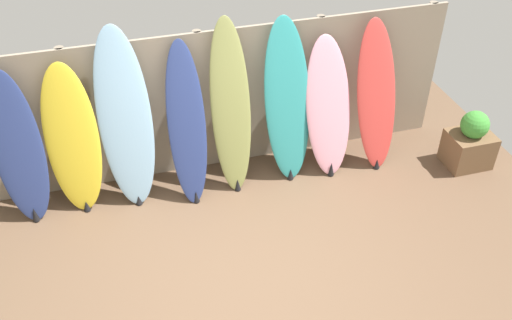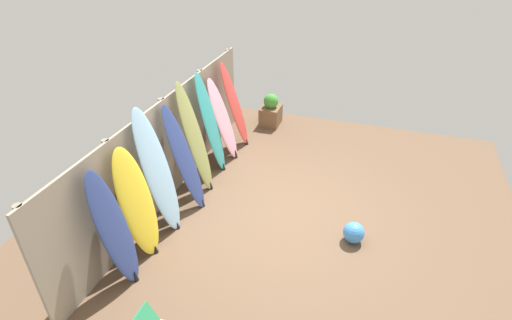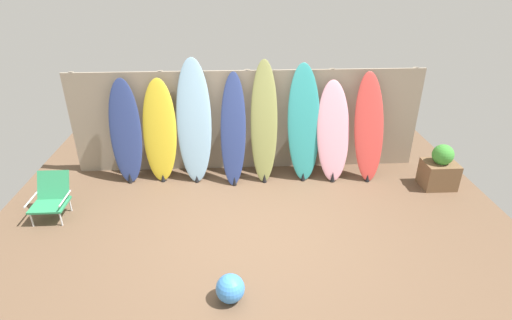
{
  "view_description": "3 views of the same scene",
  "coord_description": "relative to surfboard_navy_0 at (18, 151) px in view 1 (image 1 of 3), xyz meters",
  "views": [
    {
      "loc": [
        -0.96,
        -3.64,
        4.45
      ],
      "look_at": [
        0.35,
        0.94,
        0.77
      ],
      "focal_mm": 40.0,
      "sensor_mm": 36.0,
      "label": 1
    },
    {
      "loc": [
        -5.15,
        -1.25,
        4.3
      ],
      "look_at": [
        -0.11,
        0.41,
        1.03
      ],
      "focal_mm": 28.0,
      "sensor_mm": 36.0,
      "label": 2
    },
    {
      "loc": [
        -0.22,
        -4.57,
        3.43
      ],
      "look_at": [
        0.07,
        0.58,
        0.84
      ],
      "focal_mm": 28.0,
      "sensor_mm": 36.0,
      "label": 3
    }
  ],
  "objects": [
    {
      "name": "surfboard_skyblue_2",
      "position": [
        1.14,
        0.01,
        0.16
      ],
      "size": [
        0.58,
        0.51,
        2.06
      ],
      "color": "#8CB7D6",
      "rests_on": "ground"
    },
    {
      "name": "surfboard_red_7",
      "position": [
        4.08,
        -0.1,
        0.04
      ],
      "size": [
        0.56,
        0.64,
        1.81
      ],
      "color": "#D13D38",
      "rests_on": "ground"
    },
    {
      "name": "surfboard_yellow_1",
      "position": [
        0.56,
        0.02,
        0.0
      ],
      "size": [
        0.62,
        0.48,
        1.74
      ],
      "color": "yellow",
      "rests_on": "ground"
    },
    {
      "name": "surfboard_teal_5",
      "position": [
        2.98,
        -0.04,
        0.11
      ],
      "size": [
        0.61,
        0.56,
        1.96
      ],
      "color": "teal",
      "rests_on": "ground"
    },
    {
      "name": "ground",
      "position": [
        2.05,
        -1.68,
        -0.86
      ],
      "size": [
        7.68,
        7.68,
        0.0
      ],
      "primitive_type": "plane",
      "color": "brown"
    },
    {
      "name": "surfboard_navy_3",
      "position": [
        1.79,
        -0.09,
        0.03
      ],
      "size": [
        0.47,
        0.65,
        1.83
      ],
      "color": "navy",
      "rests_on": "ground"
    },
    {
      "name": "surfboard_navy_0",
      "position": [
        0.0,
        0.0,
        0.0
      ],
      "size": [
        0.54,
        0.44,
        1.75
      ],
      "color": "navy",
      "rests_on": "ground"
    },
    {
      "name": "planter_box",
      "position": [
        5.2,
        -0.57,
        -0.54
      ],
      "size": [
        0.53,
        0.44,
        0.76
      ],
      "color": "brown",
      "rests_on": "ground"
    },
    {
      "name": "surfboard_olive_4",
      "position": [
        2.31,
        -0.04,
        0.14
      ],
      "size": [
        0.48,
        0.58,
        2.02
      ],
      "color": "olive",
      "rests_on": "ground"
    },
    {
      "name": "surfboard_pink_6",
      "position": [
        3.48,
        -0.07,
        -0.03
      ],
      "size": [
        0.58,
        0.61,
        1.67
      ],
      "color": "pink",
      "rests_on": "ground"
    },
    {
      "name": "fence_back",
      "position": [
        2.05,
        0.33,
        0.04
      ],
      "size": [
        6.08,
        0.11,
        1.8
      ],
      "color": "gray",
      "rests_on": "ground"
    }
  ]
}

